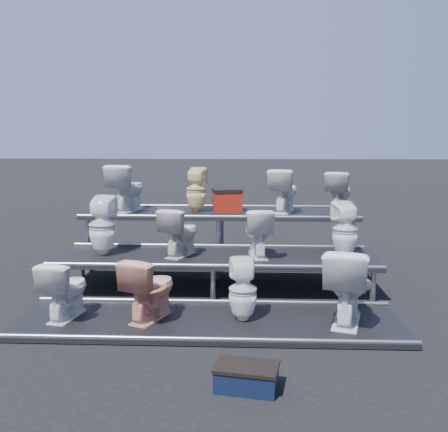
{
  "coord_description": "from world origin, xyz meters",
  "views": [
    {
      "loc": [
        0.4,
        -6.49,
        2.03
      ],
      "look_at": [
        0.11,
        0.1,
        0.98
      ],
      "focal_mm": 40.0,
      "sensor_mm": 36.0,
      "label": 1
    }
  ],
  "objects_px": {
    "toilet_7": "(345,230)",
    "toilet_8": "(127,188)",
    "toilet_5": "(180,232)",
    "red_crate": "(227,202)",
    "toilet_0": "(65,289)",
    "toilet_1": "(150,288)",
    "toilet_6": "(258,232)",
    "toilet_9": "(196,190)",
    "toilet_2": "(243,290)",
    "step_stool": "(247,379)",
    "toilet_10": "(284,191)",
    "toilet_11": "(339,192)",
    "toilet_3": "(347,285)",
    "toilet_4": "(102,226)"
  },
  "relations": [
    {
      "from": "toilet_0",
      "to": "toilet_7",
      "type": "bearing_deg",
      "value": -147.81
    },
    {
      "from": "toilet_5",
      "to": "toilet_3",
      "type": "bearing_deg",
      "value": 169.23
    },
    {
      "from": "toilet_5",
      "to": "red_crate",
      "type": "height_order",
      "value": "red_crate"
    },
    {
      "from": "toilet_5",
      "to": "step_stool",
      "type": "relative_size",
      "value": 1.32
    },
    {
      "from": "toilet_0",
      "to": "toilet_1",
      "type": "relative_size",
      "value": 0.93
    },
    {
      "from": "toilet_0",
      "to": "red_crate",
      "type": "xyz_separation_m",
      "value": [
        1.68,
        2.68,
        0.63
      ]
    },
    {
      "from": "step_stool",
      "to": "red_crate",
      "type": "bearing_deg",
      "value": 104.53
    },
    {
      "from": "toilet_8",
      "to": "red_crate",
      "type": "relative_size",
      "value": 1.75
    },
    {
      "from": "red_crate",
      "to": "step_stool",
      "type": "relative_size",
      "value": 0.87
    },
    {
      "from": "toilet_3",
      "to": "toilet_8",
      "type": "bearing_deg",
      "value": -25.1
    },
    {
      "from": "toilet_10",
      "to": "toilet_2",
      "type": "bearing_deg",
      "value": 95.53
    },
    {
      "from": "toilet_1",
      "to": "toilet_10",
      "type": "xyz_separation_m",
      "value": [
        1.63,
        2.6,
        0.79
      ]
    },
    {
      "from": "toilet_2",
      "to": "toilet_1",
      "type": "bearing_deg",
      "value": -5.17
    },
    {
      "from": "toilet_1",
      "to": "toilet_8",
      "type": "bearing_deg",
      "value": -48.31
    },
    {
      "from": "toilet_3",
      "to": "toilet_5",
      "type": "height_order",
      "value": "toilet_5"
    },
    {
      "from": "toilet_1",
      "to": "toilet_9",
      "type": "xyz_separation_m",
      "value": [
        0.25,
        2.6,
        0.8
      ]
    },
    {
      "from": "toilet_2",
      "to": "step_stool",
      "type": "bearing_deg",
      "value": 86.49
    },
    {
      "from": "toilet_2",
      "to": "toilet_3",
      "type": "distance_m",
      "value": 1.11
    },
    {
      "from": "toilet_10",
      "to": "step_stool",
      "type": "xyz_separation_m",
      "value": [
        -0.59,
        -4.0,
        -1.11
      ]
    },
    {
      "from": "toilet_5",
      "to": "step_stool",
      "type": "height_order",
      "value": "toilet_5"
    },
    {
      "from": "toilet_7",
      "to": "toilet_8",
      "type": "height_order",
      "value": "toilet_8"
    },
    {
      "from": "toilet_1",
      "to": "toilet_2",
      "type": "xyz_separation_m",
      "value": [
        1.01,
        0.0,
        -0.01
      ]
    },
    {
      "from": "toilet_2",
      "to": "toilet_8",
      "type": "relative_size",
      "value": 0.92
    },
    {
      "from": "toilet_10",
      "to": "toilet_11",
      "type": "relative_size",
      "value": 1.05
    },
    {
      "from": "toilet_0",
      "to": "toilet_11",
      "type": "relative_size",
      "value": 1.01
    },
    {
      "from": "toilet_4",
      "to": "red_crate",
      "type": "relative_size",
      "value": 1.87
    },
    {
      "from": "toilet_5",
      "to": "red_crate",
      "type": "bearing_deg",
      "value": -89.77
    },
    {
      "from": "toilet_2",
      "to": "toilet_9",
      "type": "bearing_deg",
      "value": -78.97
    },
    {
      "from": "toilet_7",
      "to": "step_stool",
      "type": "height_order",
      "value": "toilet_7"
    },
    {
      "from": "toilet_1",
      "to": "toilet_4",
      "type": "bearing_deg",
      "value": -32.19
    },
    {
      "from": "toilet_8",
      "to": "toilet_10",
      "type": "distance_m",
      "value": 2.48
    },
    {
      "from": "toilet_0",
      "to": "toilet_5",
      "type": "xyz_separation_m",
      "value": [
        1.1,
        1.3,
        0.4
      ]
    },
    {
      "from": "toilet_3",
      "to": "red_crate",
      "type": "relative_size",
      "value": 1.94
    },
    {
      "from": "toilet_11",
      "to": "step_stool",
      "type": "xyz_separation_m",
      "value": [
        -1.44,
        -4.0,
        -1.1
      ]
    },
    {
      "from": "toilet_0",
      "to": "toilet_8",
      "type": "distance_m",
      "value": 2.74
    },
    {
      "from": "toilet_5",
      "to": "toilet_10",
      "type": "height_order",
      "value": "toilet_10"
    },
    {
      "from": "toilet_1",
      "to": "toilet_0",
      "type": "bearing_deg",
      "value": 23.65
    },
    {
      "from": "toilet_5",
      "to": "step_stool",
      "type": "bearing_deg",
      "value": 131.01
    },
    {
      "from": "toilet_2",
      "to": "toilet_9",
      "type": "distance_m",
      "value": 2.83
    },
    {
      "from": "toilet_2",
      "to": "toilet_5",
      "type": "xyz_separation_m",
      "value": [
        -0.84,
        1.3,
        0.38
      ]
    },
    {
      "from": "toilet_0",
      "to": "toilet_2",
      "type": "height_order",
      "value": "toilet_2"
    },
    {
      "from": "toilet_11",
      "to": "toilet_6",
      "type": "bearing_deg",
      "value": 65.35
    },
    {
      "from": "toilet_0",
      "to": "toilet_10",
      "type": "distance_m",
      "value": 3.75
    },
    {
      "from": "toilet_6",
      "to": "toilet_7",
      "type": "bearing_deg",
      "value": 173.71
    },
    {
      "from": "toilet_1",
      "to": "toilet_6",
      "type": "distance_m",
      "value": 1.81
    },
    {
      "from": "toilet_7",
      "to": "step_stool",
      "type": "bearing_deg",
      "value": 54.21
    },
    {
      "from": "toilet_0",
      "to": "red_crate",
      "type": "distance_m",
      "value": 3.22
    },
    {
      "from": "toilet_6",
      "to": "toilet_8",
      "type": "height_order",
      "value": "toilet_8"
    },
    {
      "from": "toilet_5",
      "to": "red_crate",
      "type": "distance_m",
      "value": 1.51
    },
    {
      "from": "toilet_7",
      "to": "step_stool",
      "type": "relative_size",
      "value": 1.5
    }
  ]
}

